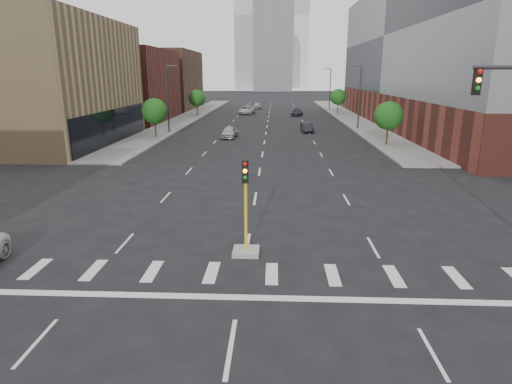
# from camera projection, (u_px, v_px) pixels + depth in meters

# --- Properties ---
(sidewalk_left_far) EXTENTS (5.00, 92.00, 0.15)m
(sidewalk_left_far) POSITION_uv_depth(u_px,v_px,m) (191.00, 116.00, 82.82)
(sidewalk_left_far) COLOR gray
(sidewalk_left_far) RESTS_ON ground
(sidewalk_right_far) EXTENTS (5.00, 92.00, 0.15)m
(sidewalk_right_far) POSITION_uv_depth(u_px,v_px,m) (347.00, 116.00, 81.54)
(sidewalk_right_far) COLOR gray
(sidewalk_right_far) RESTS_ON ground
(building_left_mid) EXTENTS (20.00, 24.00, 14.00)m
(building_left_mid) POSITION_uv_depth(u_px,v_px,m) (24.00, 82.00, 48.78)
(building_left_mid) COLOR tan
(building_left_mid) RESTS_ON ground
(building_left_far_a) EXTENTS (20.00, 22.00, 12.00)m
(building_left_far_a) POSITION_uv_depth(u_px,v_px,m) (110.00, 85.00, 74.07)
(building_left_far_a) COLOR brown
(building_left_far_a) RESTS_ON ground
(building_left_far_b) EXTENTS (20.00, 24.00, 13.00)m
(building_left_far_b) POSITION_uv_depth(u_px,v_px,m) (151.00, 80.00, 98.96)
(building_left_far_b) COLOR brown
(building_left_far_b) RESTS_ON ground
(building_right_main) EXTENTS (24.00, 70.00, 22.00)m
(building_right_main) POSITION_uv_depth(u_px,v_px,m) (463.00, 53.00, 64.52)
(building_right_main) COLOR brown
(building_right_main) RESTS_ON ground
(tower_left) EXTENTS (22.00, 22.00, 70.00)m
(tower_left) POSITION_uv_depth(u_px,v_px,m) (258.00, 17.00, 213.70)
(tower_left) COLOR #B2B7BC
(tower_left) RESTS_ON ground
(tower_right) EXTENTS (20.00, 20.00, 80.00)m
(tower_right) POSITION_uv_depth(u_px,v_px,m) (291.00, 17.00, 250.10)
(tower_right) COLOR #B2B7BC
(tower_right) RESTS_ON ground
(tower_mid) EXTENTS (18.00, 18.00, 44.00)m
(tower_mid) POSITION_uv_depth(u_px,v_px,m) (273.00, 42.00, 197.59)
(tower_mid) COLOR slate
(tower_mid) RESTS_ON ground
(median_traffic_signal) EXTENTS (1.20, 1.20, 4.40)m
(median_traffic_signal) POSITION_uv_depth(u_px,v_px,m) (246.00, 234.00, 19.34)
(median_traffic_signal) COLOR #999993
(median_traffic_signal) RESTS_ON ground
(streetlight_right_a) EXTENTS (1.60, 0.22, 9.07)m
(streetlight_right_a) POSITION_uv_depth(u_px,v_px,m) (359.00, 95.00, 62.00)
(streetlight_right_a) COLOR #2D2D30
(streetlight_right_a) RESTS_ON ground
(streetlight_right_b) EXTENTS (1.60, 0.22, 9.07)m
(streetlight_right_b) POSITION_uv_depth(u_px,v_px,m) (330.00, 87.00, 95.69)
(streetlight_right_b) COLOR #2D2D30
(streetlight_right_b) RESTS_ON ground
(streetlight_left) EXTENTS (1.60, 0.22, 9.07)m
(streetlight_left) POSITION_uv_depth(u_px,v_px,m) (168.00, 96.00, 58.33)
(streetlight_left) COLOR #2D2D30
(streetlight_left) RESTS_ON ground
(tree_left_near) EXTENTS (3.20, 3.20, 4.85)m
(tree_left_near) POSITION_uv_depth(u_px,v_px,m) (154.00, 111.00, 53.98)
(tree_left_near) COLOR #382619
(tree_left_near) RESTS_ON ground
(tree_left_far) EXTENTS (3.20, 3.20, 4.85)m
(tree_left_far) POSITION_uv_depth(u_px,v_px,m) (197.00, 98.00, 82.85)
(tree_left_far) COLOR #382619
(tree_left_far) RESTS_ON ground
(tree_right_near) EXTENTS (3.20, 3.20, 4.85)m
(tree_right_near) POSITION_uv_depth(u_px,v_px,m) (389.00, 116.00, 47.97)
(tree_right_near) COLOR #382619
(tree_right_near) RESTS_ON ground
(tree_right_far) EXTENTS (3.20, 3.20, 4.85)m
(tree_right_far) POSITION_uv_depth(u_px,v_px,m) (338.00, 97.00, 86.47)
(tree_right_far) COLOR #382619
(tree_right_far) RESTS_ON ground
(car_near_left) EXTENTS (2.03, 4.41, 1.47)m
(car_near_left) POSITION_uv_depth(u_px,v_px,m) (229.00, 132.00, 54.56)
(car_near_left) COLOR #A9AAAE
(car_near_left) RESTS_ON ground
(car_mid_right) EXTENTS (1.71, 4.16, 1.34)m
(car_mid_right) POSITION_uv_depth(u_px,v_px,m) (307.00, 127.00, 60.14)
(car_mid_right) COLOR black
(car_mid_right) RESTS_ON ground
(car_far_left) EXTENTS (3.28, 6.02, 1.60)m
(car_far_left) POSITION_uv_depth(u_px,v_px,m) (247.00, 110.00, 86.97)
(car_far_left) COLOR #B3B3B3
(car_far_left) RESTS_ON ground
(car_deep_right) EXTENTS (2.64, 4.93, 1.36)m
(car_deep_right) POSITION_uv_depth(u_px,v_px,m) (297.00, 112.00, 83.20)
(car_deep_right) COLOR #222228
(car_deep_right) RESTS_ON ground
(car_distant) EXTENTS (1.79, 4.21, 1.42)m
(car_distant) POSITION_uv_depth(u_px,v_px,m) (257.00, 106.00, 100.07)
(car_distant) COLOR #A1A1A5
(car_distant) RESTS_ON ground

